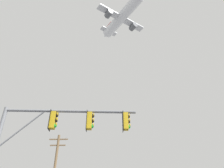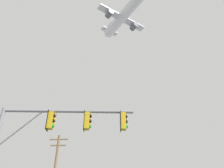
{
  "view_description": "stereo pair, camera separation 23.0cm",
  "coord_description": "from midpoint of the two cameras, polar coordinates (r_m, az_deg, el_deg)",
  "views": [
    {
      "loc": [
        0.95,
        -3.18,
        1.39
      ],
      "look_at": [
        0.1,
        19.74,
        15.78
      ],
      "focal_mm": 34.09,
      "sensor_mm": 36.0,
      "label": 1
    },
    {
      "loc": [
        1.18,
        -3.17,
        1.39
      ],
      "look_at": [
        0.1,
        19.74,
        15.78
      ],
      "focal_mm": 34.09,
      "sensor_mm": 36.0,
      "label": 2
    }
  ],
  "objects": [
    {
      "name": "airplane",
      "position": [
        65.55,
        2.64,
        17.62
      ],
      "size": [
        14.31,
        18.02,
        5.56
      ],
      "color": "white"
    },
    {
      "name": "signal_pole_near",
      "position": [
        11.23,
        -15.78,
        -12.72
      ],
      "size": [
        6.91,
        0.79,
        6.28
      ],
      "color": "slate",
      "rests_on": "ground"
    }
  ]
}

